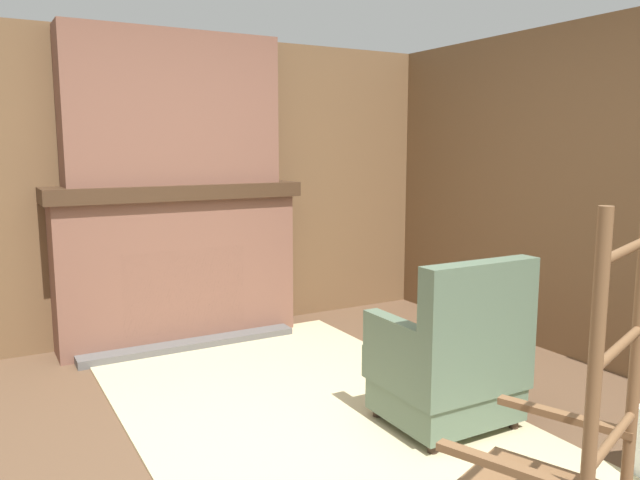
{
  "coord_description": "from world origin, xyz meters",
  "views": [
    {
      "loc": [
        2.51,
        -1.37,
        1.51
      ],
      "look_at": [
        -0.98,
        0.6,
        0.9
      ],
      "focal_mm": 35.0,
      "sensor_mm": 36.0,
      "label": 1
    }
  ],
  "objects_px": {
    "firewood_stack": "(425,341)",
    "storage_case": "(187,176)",
    "armchair": "(451,364)",
    "oil_lamp_vase": "(125,171)"
  },
  "relations": [
    {
      "from": "armchair",
      "to": "oil_lamp_vase",
      "type": "height_order",
      "value": "oil_lamp_vase"
    },
    {
      "from": "armchair",
      "to": "oil_lamp_vase",
      "type": "bearing_deg",
      "value": 27.52
    },
    {
      "from": "oil_lamp_vase",
      "to": "firewood_stack",
      "type": "bearing_deg",
      "value": 56.74
    },
    {
      "from": "armchair",
      "to": "firewood_stack",
      "type": "xyz_separation_m",
      "value": [
        -1.05,
        0.68,
        -0.27
      ]
    },
    {
      "from": "firewood_stack",
      "to": "storage_case",
      "type": "distance_m",
      "value": 2.19
    },
    {
      "from": "firewood_stack",
      "to": "oil_lamp_vase",
      "type": "bearing_deg",
      "value": -123.26
    },
    {
      "from": "firewood_stack",
      "to": "storage_case",
      "type": "xyz_separation_m",
      "value": [
        -1.21,
        -1.39,
        1.2
      ]
    },
    {
      "from": "armchair",
      "to": "storage_case",
      "type": "xyz_separation_m",
      "value": [
        -2.25,
        -0.71,
        0.93
      ]
    },
    {
      "from": "oil_lamp_vase",
      "to": "storage_case",
      "type": "distance_m",
      "value": 0.46
    },
    {
      "from": "firewood_stack",
      "to": "oil_lamp_vase",
      "type": "xyz_separation_m",
      "value": [
        -1.21,
        -1.84,
        1.24
      ]
    }
  ]
}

